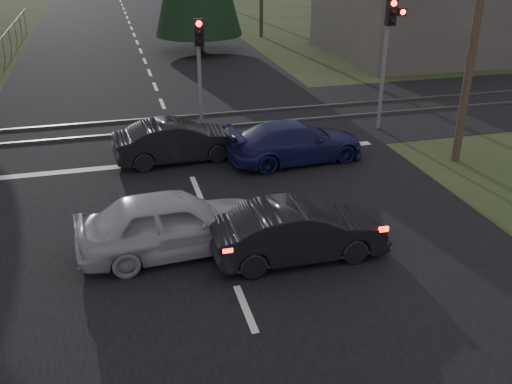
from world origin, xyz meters
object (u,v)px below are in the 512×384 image
object	(u,v)px
dark_hatchback	(298,232)
dark_car_far	(178,141)
traffic_signal_center	(199,57)
blue_sedan	(296,142)
traffic_signal_right	(389,39)
utility_pole_near	(479,9)
silver_car	(173,223)

from	to	relation	value
dark_hatchback	dark_car_far	distance (m)	6.91
traffic_signal_center	blue_sedan	xyz separation A→B (m)	(2.45, -3.39, -2.16)
blue_sedan	dark_car_far	xyz separation A→B (m)	(-3.65, 0.98, 0.02)
dark_hatchback	blue_sedan	world-z (taller)	dark_hatchback
traffic_signal_right	dark_hatchback	world-z (taller)	traffic_signal_right
dark_hatchback	dark_car_far	size ratio (longest dim) A/B	0.99
utility_pole_near	traffic_signal_right	bearing A→B (deg)	105.34
dark_hatchback	blue_sedan	size ratio (longest dim) A/B	0.90
dark_hatchback	silver_car	size ratio (longest dim) A/B	0.91
traffic_signal_center	traffic_signal_right	bearing A→B (deg)	-10.41
dark_car_far	utility_pole_near	bearing A→B (deg)	-109.46
utility_pole_near	dark_hatchback	xyz separation A→B (m)	(-6.88, -4.39, -4.07)
traffic_signal_right	dark_car_far	xyz separation A→B (m)	(-7.75, -1.20, -2.65)
utility_pole_near	dark_car_far	distance (m)	9.87
utility_pole_near	blue_sedan	distance (m)	6.62
blue_sedan	utility_pole_near	bearing A→B (deg)	-109.66
traffic_signal_center	blue_sedan	world-z (taller)	traffic_signal_center
blue_sedan	dark_car_far	distance (m)	3.78
dark_hatchback	traffic_signal_right	bearing A→B (deg)	-37.21
utility_pole_near	traffic_signal_center	bearing A→B (deg)	148.05
silver_car	dark_hatchback	bearing A→B (deg)	-113.45
traffic_signal_center	utility_pole_near	bearing A→B (deg)	-31.95
traffic_signal_center	blue_sedan	bearing A→B (deg)	-54.06
traffic_signal_right	traffic_signal_center	bearing A→B (deg)	169.59
traffic_signal_right	blue_sedan	world-z (taller)	traffic_signal_right
utility_pole_near	dark_hatchback	size ratio (longest dim) A/B	2.26
traffic_signal_right	silver_car	size ratio (longest dim) A/B	1.08
utility_pole_near	silver_car	xyz separation A→B (m)	(-9.57, -3.43, -3.98)
dark_car_far	traffic_signal_right	bearing A→B (deg)	-86.01
traffic_signal_right	dark_car_far	distance (m)	8.28
traffic_signal_center	dark_car_far	distance (m)	3.43
traffic_signal_center	dark_hatchback	world-z (taller)	traffic_signal_center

